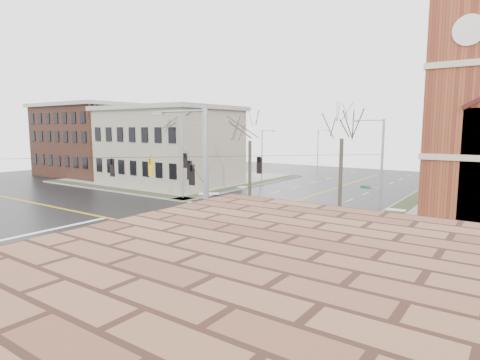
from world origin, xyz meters
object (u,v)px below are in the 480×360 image
Objects in this scene: streetlight_north_b at (319,149)px; parked_car_a at (389,228)px; signal_pole_se at (203,219)px; cargo_van at (260,224)px; signal_pole_ne at (380,169)px; signal_pole_nw at (183,158)px; tree_nw_far at (179,126)px; streetlight_north_a at (263,154)px; tree_ne at (342,133)px; tree_nw_near at (250,137)px.

streetlight_north_b is 46.05m from parked_car_a.
cargo_van is at bearing 113.62° from signal_pole_se.
signal_pole_ne is at bearing 14.09° from parked_car_a.
signal_pole_ne and signal_pole_nw have the same top height.
tree_nw_far is at bearing 145.75° from cargo_van.
streetlight_north_b is 0.67× the size of tree_nw_far.
signal_pole_ne is at bearing 0.00° from signal_pole_nw.
signal_pole_nw reaches higher than parked_car_a.
streetlight_north_b is at bearing 90.00° from streetlight_north_a.
cargo_van is (16.76, -9.55, -3.70)m from signal_pole_nw.
streetlight_north_a is 30.80m from parked_car_a.
cargo_van is at bearing -31.61° from tree_nw_far.
streetlight_north_a is 0.73× the size of tree_ne.
signal_pole_ne is 1.00× the size of signal_pole_nw.
tree_nw_far is (-3.92, -33.74, 4.20)m from streetlight_north_b.
cargo_van is 15.76m from tree_nw_near.
streetlight_north_b is 2.05× the size of parked_car_a.
cargo_van is at bearing 114.15° from parked_car_a.
parked_car_a is (23.70, -19.30, -3.80)m from streetlight_north_a.
signal_pole_ne is 0.75× the size of tree_nw_far.
tree_ne is at bearing 33.12° from parked_car_a.
streetlight_north_a is 1.41× the size of cargo_van.
tree_nw_near is at bearing -3.79° from tree_nw_far.
signal_pole_se is at bearing -90.00° from signal_pole_ne.
tree_ne is (17.76, -14.42, 3.43)m from streetlight_north_a.
tree_ne reaches higher than tree_nw_near.
parked_car_a is at bearing -39.44° from tree_ne.
tree_ne is at bearing -39.08° from streetlight_north_a.
tree_nw_near is (-8.72, 11.57, 6.20)m from cargo_van.
signal_pole_nw is 8.66m from tree_nw_near.
streetlight_north_b is (0.00, 20.00, 0.00)m from streetlight_north_a.
parked_car_a is at bearing -39.17° from streetlight_north_a.
signal_pole_se is at bearing -44.86° from tree_nw_far.
tree_nw_far is at bearing -96.62° from streetlight_north_b.
parked_car_a is (1.72, -2.80, -4.29)m from signal_pole_ne.
tree_nw_far is 1.10× the size of tree_ne.
cargo_van is 1.46× the size of parked_car_a.
streetlight_north_b is (-21.97, 36.50, -0.48)m from signal_pole_ne.
tree_nw_far reaches higher than cargo_van.
signal_pole_ne is 5.40m from parked_car_a.
tree_ne is at bearing 0.35° from tree_nw_near.
signal_pole_se is 0.83× the size of tree_ne.
signal_pole_ne is 1.12× the size of streetlight_north_b.
tree_nw_far reaches higher than tree_nw_near.
streetlight_north_a is 20.00m from streetlight_north_b.
cargo_van is 24.64m from tree_nw_far.
signal_pole_nw is at bearing -40.41° from tree_nw_far.
signal_pole_nw is 1.12× the size of streetlight_north_a.
tree_ne is at bearing 153.74° from signal_pole_ne.
streetlight_north_a is 1.00× the size of streetlight_north_b.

